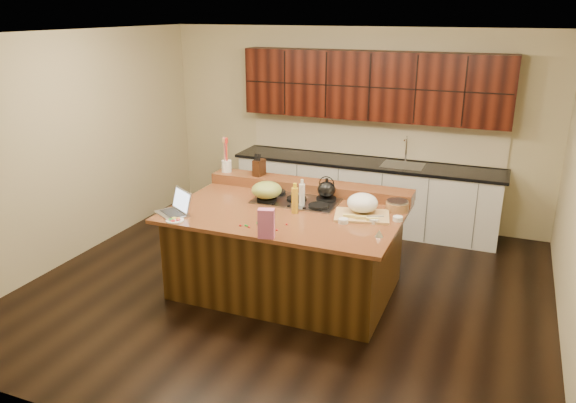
% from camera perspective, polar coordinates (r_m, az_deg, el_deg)
% --- Properties ---
extents(room, '(5.52, 5.02, 2.72)m').
position_cam_1_polar(room, '(5.76, -0.19, 3.14)').
color(room, black).
rests_on(room, ground).
extents(island, '(2.40, 1.60, 0.92)m').
position_cam_1_polar(island, '(6.06, -0.18, -4.94)').
color(island, black).
rests_on(island, ground).
extents(back_ledge, '(2.40, 0.30, 0.12)m').
position_cam_1_polar(back_ledge, '(6.49, 2.15, 1.57)').
color(back_ledge, black).
rests_on(back_ledge, island).
extents(cooktop, '(0.92, 0.52, 0.05)m').
position_cam_1_polar(cooktop, '(6.15, 0.87, 0.14)').
color(cooktop, gray).
rests_on(cooktop, island).
extents(back_counter, '(3.70, 0.66, 2.40)m').
position_cam_1_polar(back_counter, '(7.81, 8.08, 4.44)').
color(back_counter, silver).
rests_on(back_counter, ground).
extents(kettle, '(0.27, 0.27, 0.18)m').
position_cam_1_polar(kettle, '(6.13, 3.94, 1.22)').
color(kettle, black).
rests_on(kettle, cooktop).
extents(green_bowl, '(0.43, 0.43, 0.18)m').
position_cam_1_polar(green_bowl, '(6.11, -2.19, 1.18)').
color(green_bowl, olive).
rests_on(green_bowl, cooktop).
extents(laptop, '(0.44, 0.42, 0.24)m').
position_cam_1_polar(laptop, '(5.89, -11.26, -0.60)').
color(laptop, '#B7B7BC').
rests_on(laptop, island).
extents(oil_bottle, '(0.08, 0.08, 0.27)m').
position_cam_1_polar(oil_bottle, '(5.77, 0.70, 0.10)').
color(oil_bottle, gold).
rests_on(oil_bottle, island).
extents(vinegar_bottle, '(0.08, 0.08, 0.25)m').
position_cam_1_polar(vinegar_bottle, '(5.97, 1.43, 0.64)').
color(vinegar_bottle, silver).
rests_on(vinegar_bottle, island).
extents(wooden_tray, '(0.62, 0.51, 0.22)m').
position_cam_1_polar(wooden_tray, '(5.78, 7.56, -0.43)').
color(wooden_tray, tan).
rests_on(wooden_tray, island).
extents(ramekin_a, '(0.13, 0.13, 0.04)m').
position_cam_1_polar(ramekin_a, '(5.60, 8.68, -1.94)').
color(ramekin_a, white).
rests_on(ramekin_a, island).
extents(ramekin_b, '(0.12, 0.12, 0.04)m').
position_cam_1_polar(ramekin_b, '(5.56, 5.64, -1.97)').
color(ramekin_b, white).
rests_on(ramekin_b, island).
extents(ramekin_c, '(0.13, 0.13, 0.04)m').
position_cam_1_polar(ramekin_c, '(5.70, 11.10, -1.72)').
color(ramekin_c, white).
rests_on(ramekin_c, island).
extents(strainer_bowl, '(0.31, 0.31, 0.09)m').
position_cam_1_polar(strainer_bowl, '(5.98, 11.03, -0.48)').
color(strainer_bowl, '#996B3F').
rests_on(strainer_bowl, island).
extents(kitchen_timer, '(0.10, 0.10, 0.07)m').
position_cam_1_polar(kitchen_timer, '(5.27, 9.25, -3.20)').
color(kitchen_timer, silver).
rests_on(kitchen_timer, island).
extents(pink_bag, '(0.17, 0.12, 0.28)m').
position_cam_1_polar(pink_bag, '(5.15, -2.23, -2.25)').
color(pink_bag, '#C75D93').
rests_on(pink_bag, island).
extents(candy_plate, '(0.21, 0.21, 0.01)m').
position_cam_1_polar(candy_plate, '(5.70, -11.42, -1.89)').
color(candy_plate, white).
rests_on(candy_plate, island).
extents(package_box, '(0.09, 0.07, 0.13)m').
position_cam_1_polar(package_box, '(6.19, -10.63, 0.42)').
color(package_box, '#E1A04F').
rests_on(package_box, island).
extents(utensil_crock, '(0.13, 0.13, 0.14)m').
position_cam_1_polar(utensil_crock, '(6.87, -6.26, 3.60)').
color(utensil_crock, white).
rests_on(utensil_crock, back_ledge).
extents(knife_block, '(0.12, 0.17, 0.19)m').
position_cam_1_polar(knife_block, '(6.68, -2.95, 3.46)').
color(knife_block, black).
rests_on(knife_block, back_ledge).
extents(gumdrop_0, '(0.02, 0.02, 0.02)m').
position_cam_1_polar(gumdrop_0, '(5.34, -1.42, -2.92)').
color(gumdrop_0, red).
rests_on(gumdrop_0, island).
extents(gumdrop_1, '(0.02, 0.02, 0.02)m').
position_cam_1_polar(gumdrop_1, '(5.45, -4.17, -2.50)').
color(gumdrop_1, '#198C26').
rests_on(gumdrop_1, island).
extents(gumdrop_2, '(0.02, 0.02, 0.02)m').
position_cam_1_polar(gumdrop_2, '(5.35, -1.13, -2.90)').
color(gumdrop_2, red).
rests_on(gumdrop_2, island).
extents(gumdrop_3, '(0.02, 0.02, 0.02)m').
position_cam_1_polar(gumdrop_3, '(5.52, -3.13, -2.19)').
color(gumdrop_3, '#198C26').
rests_on(gumdrop_3, island).
extents(gumdrop_4, '(0.02, 0.02, 0.02)m').
position_cam_1_polar(gumdrop_4, '(5.48, -4.86, -2.43)').
color(gumdrop_4, red).
rests_on(gumdrop_4, island).
extents(gumdrop_5, '(0.02, 0.02, 0.02)m').
position_cam_1_polar(gumdrop_5, '(5.36, -1.45, -2.83)').
color(gumdrop_5, '#198C26').
rests_on(gumdrop_5, island).
extents(gumdrop_6, '(0.02, 0.02, 0.02)m').
position_cam_1_polar(gumdrop_6, '(5.48, -0.13, -2.33)').
color(gumdrop_6, red).
rests_on(gumdrop_6, island).
extents(gumdrop_7, '(0.02, 0.02, 0.02)m').
position_cam_1_polar(gumdrop_7, '(5.35, -2.39, -2.91)').
color(gumdrop_7, '#198C26').
rests_on(gumdrop_7, island).
extents(gumdrop_8, '(0.02, 0.02, 0.02)m').
position_cam_1_polar(gumdrop_8, '(5.43, -3.98, -2.58)').
color(gumdrop_8, red).
rests_on(gumdrop_8, island).
extents(gumdrop_9, '(0.02, 0.02, 0.02)m').
position_cam_1_polar(gumdrop_9, '(5.55, -2.48, -2.09)').
color(gumdrop_9, '#198C26').
rests_on(gumdrop_9, island).
extents(gumdrop_10, '(0.02, 0.02, 0.02)m').
position_cam_1_polar(gumdrop_10, '(5.42, -1.64, -2.60)').
color(gumdrop_10, red).
rests_on(gumdrop_10, island).
extents(gumdrop_11, '(0.02, 0.02, 0.02)m').
position_cam_1_polar(gumdrop_11, '(5.47, -2.92, -2.42)').
color(gumdrop_11, '#198C26').
rests_on(gumdrop_11, island).
extents(gumdrop_12, '(0.02, 0.02, 0.02)m').
position_cam_1_polar(gumdrop_12, '(5.52, -1.70, -2.18)').
color(gumdrop_12, red).
rests_on(gumdrop_12, island).
extents(gumdrop_13, '(0.02, 0.02, 0.02)m').
position_cam_1_polar(gumdrop_13, '(5.47, -4.35, -2.43)').
color(gumdrop_13, '#198C26').
rests_on(gumdrop_13, island).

